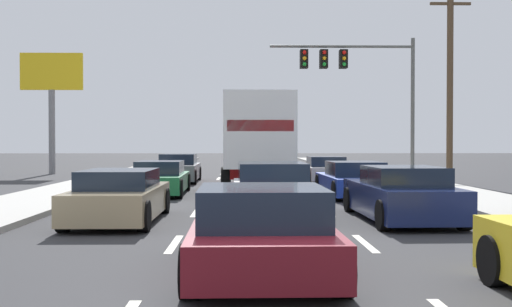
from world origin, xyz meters
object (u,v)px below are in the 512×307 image
object	(u,v)px
car_white	(272,191)
utility_pole_mid	(450,84)
car_gray	(179,169)
car_maroon	(261,233)
car_tan	(120,197)
car_silver	(325,170)
traffic_signal_mast	(348,70)
roadside_billboard	(52,89)
box_truck	(256,138)
car_navy	(401,195)
car_green	(160,179)
car_blue	(353,180)

from	to	relation	value
car_white	utility_pole_mid	size ratio (longest dim) A/B	0.54
car_gray	car_maroon	world-z (taller)	car_gray
car_tan	car_silver	bearing A→B (deg)	65.33
traffic_signal_mast	roadside_billboard	distance (m)	16.64
box_truck	car_white	world-z (taller)	box_truck
car_maroon	utility_pole_mid	size ratio (longest dim) A/B	0.48
car_maroon	car_tan	bearing A→B (deg)	118.29
car_gray	roadside_billboard	xyz separation A→B (m)	(-7.90, 7.30, 4.20)
car_navy	car_green	bearing A→B (deg)	131.36
car_white	traffic_signal_mast	distance (m)	18.40
car_green	car_maroon	world-z (taller)	car_maroon
car_gray	car_silver	distance (m)	6.68
box_truck	car_maroon	world-z (taller)	box_truck
car_silver	utility_pole_mid	xyz separation A→B (m)	(5.40, -0.87, 3.87)
car_white	roadside_billboard	size ratio (longest dim) A/B	0.67
roadside_billboard	box_truck	bearing A→B (deg)	-47.34
traffic_signal_mast	car_white	bearing A→B (deg)	-105.47
car_tan	roadside_billboard	distance (m)	23.39
car_gray	utility_pole_mid	xyz separation A→B (m)	(12.08, -0.85, 3.81)
car_tan	traffic_signal_mast	size ratio (longest dim) A/B	0.60
traffic_signal_mast	roadside_billboard	xyz separation A→B (m)	(-16.25, 3.46, -0.76)
traffic_signal_mast	car_maroon	bearing A→B (deg)	-102.27
car_green	car_blue	xyz separation A→B (m)	(6.55, -0.95, -0.00)
car_white	utility_pole_mid	distance (m)	15.47
car_tan	car_blue	distance (m)	9.23
car_tan	car_maroon	xyz separation A→B (m)	(3.06, -5.68, -0.01)
car_gray	roadside_billboard	bearing A→B (deg)	137.24
car_silver	roadside_billboard	distance (m)	16.84
car_blue	car_navy	distance (m)	6.46
car_maroon	roadside_billboard	size ratio (longest dim) A/B	0.60
utility_pole_mid	car_tan	bearing A→B (deg)	-131.73
car_maroon	roadside_billboard	bearing A→B (deg)	112.13
box_truck	roadside_billboard	distance (m)	16.94
car_silver	roadside_billboard	bearing A→B (deg)	153.45
car_maroon	traffic_signal_mast	world-z (taller)	traffic_signal_mast
car_gray	traffic_signal_mast	size ratio (longest dim) A/B	0.59
traffic_signal_mast	box_truck	bearing A→B (deg)	-119.21
car_tan	roadside_billboard	world-z (taller)	roadside_billboard
utility_pole_mid	traffic_signal_mast	bearing A→B (deg)	128.46
car_silver	utility_pole_mid	size ratio (longest dim) A/B	0.47
car_green	utility_pole_mid	world-z (taller)	utility_pole_mid
car_gray	car_white	distance (m)	13.73
car_white	roadside_billboard	xyz separation A→B (m)	(-11.53, 20.54, 4.18)
box_truck	roadside_billboard	size ratio (longest dim) A/B	1.14
roadside_billboard	traffic_signal_mast	bearing A→B (deg)	-12.02
car_white	car_navy	bearing A→B (deg)	-17.24
car_green	utility_pole_mid	size ratio (longest dim) A/B	0.55
car_green	car_silver	world-z (taller)	car_green
traffic_signal_mast	car_green	bearing A→B (deg)	-128.07
car_blue	car_green	bearing A→B (deg)	171.79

